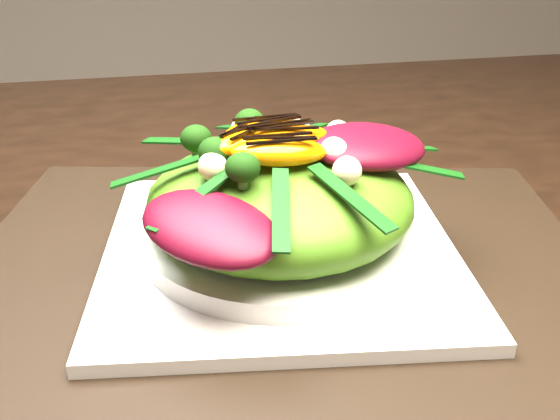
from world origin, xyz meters
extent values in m
cube|color=black|center=(0.00, 0.00, 0.73)|extent=(1.60, 0.90, 0.75)
cube|color=black|center=(0.02, -0.16, 0.75)|extent=(0.56, 0.47, 0.00)
cube|color=silver|center=(0.02, -0.16, 0.76)|extent=(0.31, 0.31, 0.01)
cylinder|color=silver|center=(0.02, -0.16, 0.77)|extent=(0.28, 0.28, 0.02)
ellipsoid|color=#497816|center=(0.02, -0.16, 0.80)|extent=(0.26, 0.26, 0.07)
ellipsoid|color=#440714|center=(0.09, -0.16, 0.84)|extent=(0.11, 0.09, 0.02)
ellipsoid|color=orange|center=(0.02, -0.15, 0.85)|extent=(0.07, 0.06, 0.02)
sphere|color=black|center=(-0.04, -0.12, 0.85)|extent=(0.04, 0.04, 0.03)
sphere|color=#FFF7B3|center=(0.04, -0.19, 0.85)|extent=(0.03, 0.03, 0.02)
cube|color=black|center=(0.02, -0.15, 0.86)|extent=(0.04, 0.03, 0.00)
camera|label=1|loc=(-0.07, -0.60, 1.02)|focal=42.00mm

